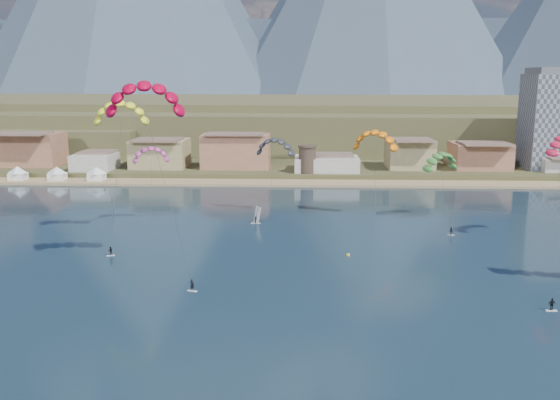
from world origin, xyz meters
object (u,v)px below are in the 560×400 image
(buoy, at_px, (348,255))
(kitesurfer_red, at_px, (145,93))
(apartment_tower, at_px, (557,119))
(windsurfer, at_px, (256,218))
(watchtower, at_px, (307,159))
(kitesurfer_green, at_px, (441,159))
(kitesurfer_yellow, at_px, (121,109))

(buoy, bearing_deg, kitesurfer_red, -163.70)
(apartment_tower, xyz_separation_m, buoy, (-73.02, -95.36, -17.71))
(windsurfer, distance_m, buoy, 29.43)
(watchtower, height_order, buoy, watchtower)
(watchtower, relative_size, buoy, 14.04)
(kitesurfer_red, xyz_separation_m, kitesurfer_green, (54.14, 38.11, -14.85))
(watchtower, xyz_separation_m, kitesurfer_red, (-25.42, -90.84, 21.95))
(kitesurfer_yellow, relative_size, kitesurfer_green, 1.54)
(buoy, bearing_deg, windsurfer, 127.82)
(kitesurfer_yellow, distance_m, windsurfer, 36.36)
(kitesurfer_red, height_order, kitesurfer_yellow, kitesurfer_red)
(watchtower, bearing_deg, kitesurfer_green, -61.42)
(kitesurfer_yellow, height_order, windsurfer, kitesurfer_yellow)
(kitesurfer_green, distance_m, buoy, 38.36)
(kitesurfer_red, relative_size, kitesurfer_green, 1.74)
(kitesurfer_green, bearing_deg, kitesurfer_red, -144.86)
(kitesurfer_red, relative_size, buoy, 52.21)
(watchtower, xyz_separation_m, kitesurfer_green, (28.72, -52.72, 7.10))
(windsurfer, height_order, buoy, windsurfer)
(watchtower, bearing_deg, kitesurfer_yellow, -116.46)
(kitesurfer_red, bearing_deg, kitesurfer_yellow, 116.68)
(kitesurfer_red, xyz_separation_m, windsurfer, (14.37, 32.70, -27.16))
(apartment_tower, relative_size, kitesurfer_green, 1.74)
(kitesurfer_red, relative_size, windsurfer, 8.75)
(apartment_tower, bearing_deg, kitesurfer_red, -135.16)
(apartment_tower, distance_m, kitesurfer_yellow, 143.50)
(kitesurfer_green, bearing_deg, watchtower, 118.58)
(apartment_tower, distance_m, kitesurfer_red, 149.05)
(apartment_tower, height_order, windsurfer, apartment_tower)
(kitesurfer_yellow, relative_size, buoy, 46.13)
(watchtower, distance_m, buoy, 81.90)
(watchtower, distance_m, kitesurfer_yellow, 81.50)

